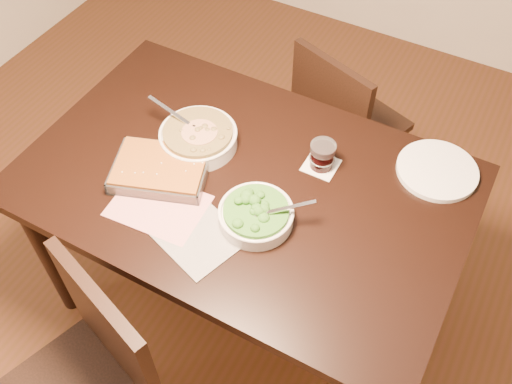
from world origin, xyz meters
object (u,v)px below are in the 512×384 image
at_px(dinner_plate, 437,170).
at_px(chair_far, 342,121).
at_px(baking_dish, 161,170).
at_px(stew_bowl, 198,137).
at_px(chair_near, 90,378).
at_px(wine_tumbler, 322,155).
at_px(broccoli_bowl, 256,215).
at_px(table, 244,199).

relative_size(dinner_plate, chair_far, 0.32).
bearing_deg(baking_dish, stew_bowl, 59.62).
bearing_deg(stew_bowl, chair_near, -84.42).
bearing_deg(dinner_plate, wine_tumbler, -155.69).
distance_m(broccoli_bowl, chair_far, 0.88).
distance_m(wine_tumbler, chair_far, 0.63).
bearing_deg(baking_dish, broccoli_bowl, -21.82).
relative_size(baking_dish, wine_tumbler, 3.79).
xyz_separation_m(baking_dish, dinner_plate, (0.77, 0.43, -0.02)).
bearing_deg(table, baking_dish, -155.88).
xyz_separation_m(stew_bowl, broccoli_bowl, (0.32, -0.19, -0.00)).
xyz_separation_m(dinner_plate, chair_far, (-0.45, 0.37, -0.30)).
bearing_deg(stew_bowl, baking_dish, -100.80).
bearing_deg(chair_near, dinner_plate, 75.44).
relative_size(broccoli_bowl, wine_tumbler, 2.58).
bearing_deg(baking_dish, dinner_plate, 9.88).
relative_size(stew_bowl, wine_tumbler, 3.13).
bearing_deg(chair_near, table, 97.55).
relative_size(chair_near, chair_far, 1.08).
bearing_deg(dinner_plate, broccoli_bowl, -132.90).
relative_size(stew_bowl, chair_near, 0.33).
bearing_deg(dinner_plate, chair_far, 140.69).
distance_m(stew_bowl, baking_dish, 0.18).
bearing_deg(broccoli_bowl, chair_far, 92.49).
relative_size(table, chair_near, 1.59).
relative_size(broccoli_bowl, chair_near, 0.27).
height_order(baking_dish, chair_far, chair_far).
height_order(table, stew_bowl, stew_bowl).
bearing_deg(stew_bowl, wine_tumbler, 15.29).
bearing_deg(wine_tumbler, chair_near, -110.54).
relative_size(table, wine_tumbler, 15.21).
bearing_deg(chair_near, wine_tumbler, 87.95).
xyz_separation_m(table, stew_bowl, (-0.21, 0.06, 0.13)).
height_order(stew_bowl, broccoli_bowl, stew_bowl).
bearing_deg(broccoli_bowl, dinner_plate, 47.10).
relative_size(stew_bowl, baking_dish, 0.83).
height_order(stew_bowl, chair_far, stew_bowl).
height_order(wine_tumbler, chair_far, wine_tumbler).
distance_m(wine_tumbler, dinner_plate, 0.37).
bearing_deg(chair_far, baking_dish, 87.70).
relative_size(table, chair_far, 1.72).
height_order(chair_near, chair_far, chair_near).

